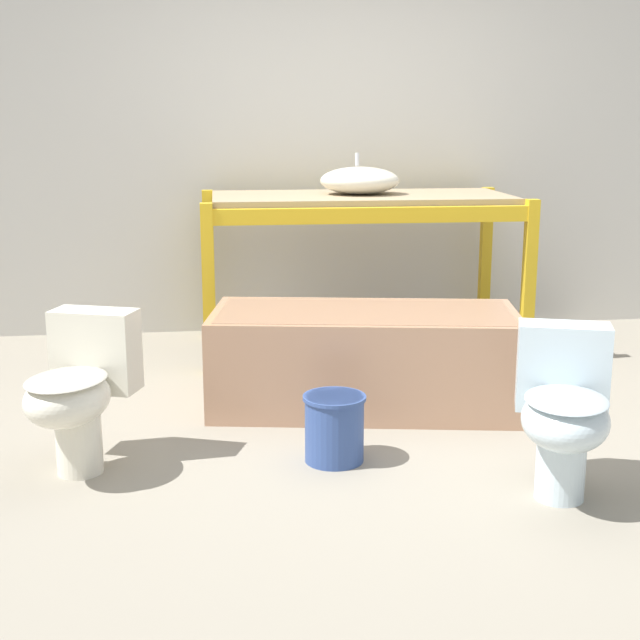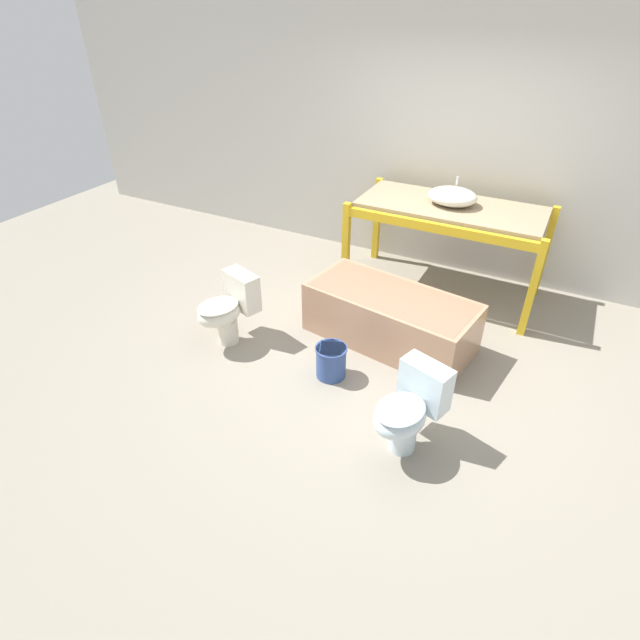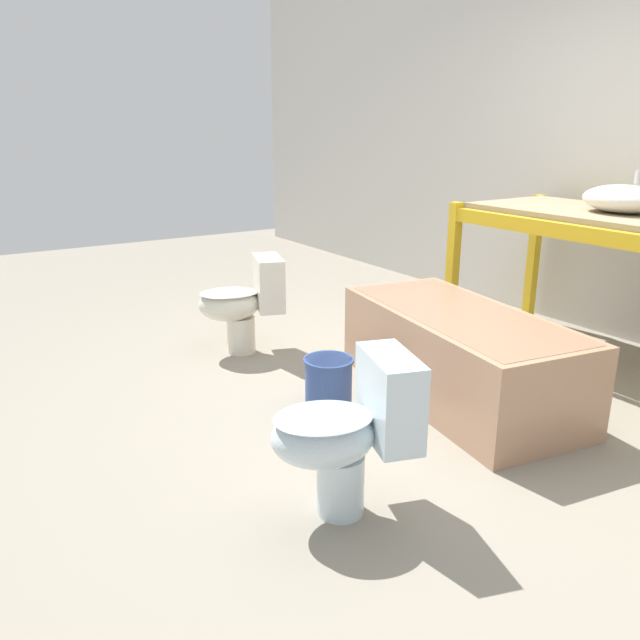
{
  "view_description": "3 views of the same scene",
  "coord_description": "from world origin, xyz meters",
  "px_view_note": "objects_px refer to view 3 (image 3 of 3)",
  "views": [
    {
      "loc": [
        -0.77,
        -4.14,
        1.48
      ],
      "look_at": [
        -0.34,
        -0.47,
        0.62
      ],
      "focal_mm": 50.0,
      "sensor_mm": 36.0,
      "label": 1
    },
    {
      "loc": [
        1.19,
        -3.53,
        2.82
      ],
      "look_at": [
        -0.38,
        -0.52,
        0.55
      ],
      "focal_mm": 28.0,
      "sensor_mm": 36.0,
      "label": 2
    },
    {
      "loc": [
        2.35,
        -2.26,
        1.5
      ],
      "look_at": [
        -0.42,
        -0.49,
        0.48
      ],
      "focal_mm": 35.0,
      "sensor_mm": 36.0,
      "label": 3
    }
  ],
  "objects_px": {
    "toilet_far": "(244,301)",
    "bucket_white": "(329,383)",
    "toilet_near": "(348,429)",
    "bathtub_main": "(459,349)",
    "sink_basin": "(623,199)"
  },
  "relations": [
    {
      "from": "toilet_far",
      "to": "toilet_near",
      "type": "bearing_deg",
      "value": 4.75
    },
    {
      "from": "toilet_near",
      "to": "bucket_white",
      "type": "xyz_separation_m",
      "value": [
        -0.84,
        0.47,
        -0.21
      ]
    },
    {
      "from": "toilet_near",
      "to": "bathtub_main",
      "type": "bearing_deg",
      "value": 134.17
    },
    {
      "from": "bathtub_main",
      "to": "toilet_near",
      "type": "distance_m",
      "value": 1.33
    },
    {
      "from": "sink_basin",
      "to": "bucket_white",
      "type": "relative_size",
      "value": 1.66
    },
    {
      "from": "toilet_far",
      "to": "bucket_white",
      "type": "xyz_separation_m",
      "value": [
        1.07,
        -0.02,
        -0.21
      ]
    },
    {
      "from": "bathtub_main",
      "to": "toilet_near",
      "type": "bearing_deg",
      "value": -54.56
    },
    {
      "from": "sink_basin",
      "to": "toilet_near",
      "type": "xyz_separation_m",
      "value": [
        0.43,
        -2.34,
        -0.71
      ]
    },
    {
      "from": "bathtub_main",
      "to": "toilet_near",
      "type": "relative_size",
      "value": 2.48
    },
    {
      "from": "bathtub_main",
      "to": "bucket_white",
      "type": "bearing_deg",
      "value": -100.02
    },
    {
      "from": "toilet_far",
      "to": "bucket_white",
      "type": "distance_m",
      "value": 1.1
    },
    {
      "from": "toilet_far",
      "to": "bucket_white",
      "type": "bearing_deg",
      "value": 17.87
    },
    {
      "from": "toilet_near",
      "to": "toilet_far",
      "type": "relative_size",
      "value": 1.0
    },
    {
      "from": "sink_basin",
      "to": "toilet_far",
      "type": "xyz_separation_m",
      "value": [
        -1.48,
        -1.85,
        -0.71
      ]
    },
    {
      "from": "sink_basin",
      "to": "bucket_white",
      "type": "bearing_deg",
      "value": -102.19
    }
  ]
}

